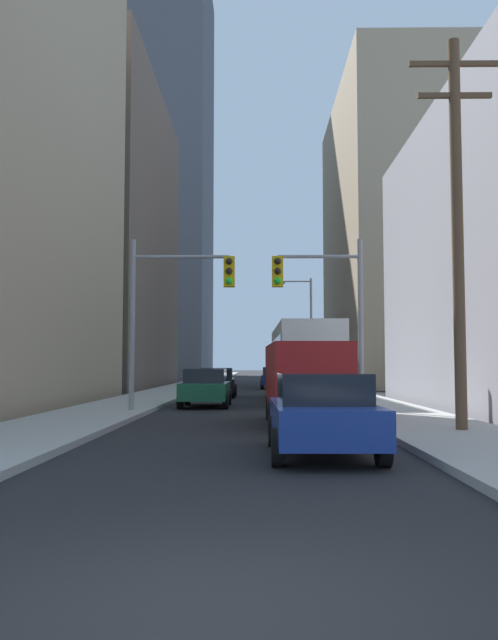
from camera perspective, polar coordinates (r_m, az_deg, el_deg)
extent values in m
plane|color=black|center=(4.83, -4.02, -24.20)|extent=(400.00, 400.00, 0.00)
cube|color=#9E9E99|center=(54.79, -4.85, -5.57)|extent=(3.17, 160.00, 0.15)
cube|color=#9E9E99|center=(54.73, 5.46, -5.57)|extent=(3.17, 160.00, 0.15)
cube|color=silver|center=(30.19, 4.72, -3.38)|extent=(2.61, 11.52, 2.90)
cube|color=black|center=(30.14, 2.32, -2.39)|extent=(0.12, 10.58, 0.80)
cube|color=red|center=(30.13, 2.32, -4.49)|extent=(0.11, 10.58, 0.28)
cylinder|color=black|center=(34.17, 2.28, -5.88)|extent=(0.32, 1.00, 1.00)
cylinder|color=black|center=(34.32, 6.23, -5.85)|extent=(0.32, 1.00, 1.00)
cylinder|color=black|center=(26.94, 2.71, -6.41)|extent=(0.32, 1.00, 1.00)
cylinder|color=black|center=(27.12, 7.71, -6.36)|extent=(0.32, 1.00, 1.00)
cube|color=maroon|center=(18.63, 4.88, -5.02)|extent=(2.16, 5.26, 1.90)
cube|color=black|center=(21.22, 4.36, -3.76)|extent=(1.76, 0.07, 0.60)
cylinder|color=black|center=(20.28, 1.82, -7.63)|extent=(0.24, 0.72, 0.72)
cylinder|color=black|center=(20.41, 7.27, -7.58)|extent=(0.24, 0.72, 0.72)
cylinder|color=black|center=(16.96, 2.05, -8.36)|extent=(0.24, 0.72, 0.72)
cylinder|color=black|center=(17.12, 8.56, -8.28)|extent=(0.24, 0.72, 0.72)
cube|color=navy|center=(12.38, 6.36, -8.66)|extent=(1.86, 4.22, 0.65)
cube|color=black|center=(12.20, 6.41, -5.91)|extent=(1.61, 1.92, 0.55)
cylinder|color=black|center=(13.70, 2.16, -9.59)|extent=(0.22, 0.64, 0.64)
cylinder|color=black|center=(13.85, 9.42, -9.48)|extent=(0.22, 0.64, 0.64)
cylinder|color=black|center=(11.03, 2.52, -10.97)|extent=(0.22, 0.64, 0.64)
cylinder|color=black|center=(11.21, 11.54, -10.78)|extent=(0.22, 0.64, 0.64)
cube|color=#195938|center=(26.54, -3.77, -6.13)|extent=(1.83, 4.21, 0.65)
cube|color=black|center=(26.37, -3.79, -4.84)|extent=(1.60, 1.91, 0.55)
cylinder|color=black|center=(27.97, -5.34, -6.67)|extent=(0.22, 0.64, 0.64)
cylinder|color=black|center=(27.84, -1.78, -6.70)|extent=(0.22, 0.64, 0.64)
cylinder|color=black|center=(25.30, -5.98, -6.96)|extent=(0.22, 0.64, 0.64)
cylinder|color=black|center=(25.16, -2.04, -7.00)|extent=(0.22, 0.64, 0.64)
cube|color=black|center=(34.49, -2.77, -5.62)|extent=(1.89, 4.24, 0.65)
cube|color=black|center=(34.33, -2.78, -4.62)|extent=(1.62, 1.93, 0.55)
cylinder|color=black|center=(35.90, -4.02, -6.06)|extent=(0.22, 0.64, 0.64)
cylinder|color=black|center=(35.80, -1.25, -6.08)|extent=(0.22, 0.64, 0.64)
cylinder|color=black|center=(33.23, -4.40, -6.24)|extent=(0.22, 0.64, 0.64)
cylinder|color=black|center=(33.12, -1.41, -6.25)|extent=(0.22, 0.64, 0.64)
cube|color=#141E4C|center=(46.38, 2.21, -5.18)|extent=(1.90, 4.24, 0.65)
cube|color=black|center=(46.22, 2.21, -4.44)|extent=(1.63, 1.94, 0.55)
cylinder|color=black|center=(47.71, 1.12, -5.54)|extent=(0.22, 0.64, 0.64)
cylinder|color=black|center=(47.76, 3.21, -5.53)|extent=(0.22, 0.64, 0.64)
cylinder|color=black|center=(45.03, 1.15, -5.63)|extent=(0.22, 0.64, 0.64)
cylinder|color=black|center=(45.07, 3.36, -5.63)|extent=(0.22, 0.64, 0.64)
cylinder|color=gray|center=(22.89, -10.08, -0.53)|extent=(0.18, 0.18, 6.00)
cylinder|color=gray|center=(22.91, -5.90, 5.47)|extent=(3.33, 0.12, 0.12)
cube|color=gold|center=(22.70, -1.72, 4.19)|extent=(0.38, 0.30, 1.05)
sphere|color=black|center=(22.58, -1.74, 5.11)|extent=(0.24, 0.24, 0.24)
sphere|color=black|center=(22.53, -1.74, 4.25)|extent=(0.24, 0.24, 0.24)
sphere|color=#19D833|center=(22.49, -1.74, 3.40)|extent=(0.24, 0.24, 0.24)
cylinder|color=gray|center=(22.77, 9.65, -0.52)|extent=(0.18, 0.18, 6.00)
cylinder|color=gray|center=(22.86, 6.05, 5.49)|extent=(2.83, 0.12, 0.12)
cube|color=gold|center=(22.69, 2.49, 4.20)|extent=(0.38, 0.30, 1.05)
sphere|color=black|center=(22.57, 2.50, 5.11)|extent=(0.24, 0.24, 0.24)
sphere|color=black|center=(22.52, 2.50, 4.26)|extent=(0.24, 0.24, 0.24)
sphere|color=#19D833|center=(22.48, 2.50, 3.40)|extent=(0.24, 0.24, 0.24)
cylinder|color=brown|center=(16.77, 17.62, 7.11)|extent=(0.28, 0.28, 9.66)
cube|color=brown|center=(18.05, 17.32, 20.42)|extent=(2.20, 0.12, 0.12)
cube|color=brown|center=(17.74, 17.38, 18.06)|extent=(1.80, 0.12, 0.12)
cylinder|color=gray|center=(44.27, 5.41, -1.21)|extent=(0.16, 0.16, 7.50)
cylinder|color=gray|center=(44.50, 4.09, 3.36)|extent=(2.01, 0.10, 0.10)
ellipsoid|color=#4C4C51|center=(44.44, 2.79, 3.24)|extent=(0.56, 0.32, 0.20)
cube|color=#66564C|center=(55.30, -20.65, 6.66)|extent=(24.81, 24.43, 23.16)
cube|color=#4C515B|center=(104.03, -9.43, 12.61)|extent=(20.99, 22.95, 62.32)
cube|color=tan|center=(58.61, 20.14, 6.64)|extent=(25.37, 22.90, 24.32)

